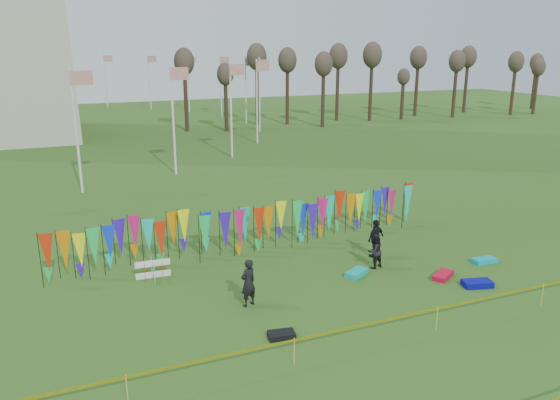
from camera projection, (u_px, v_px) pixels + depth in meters
name	position (u px, v px, depth m)	size (l,w,h in m)	color
ground	(320.00, 315.00, 19.43)	(160.00, 160.00, 0.00)	#284D15
banner_row	(258.00, 223.00, 25.40)	(18.64, 0.64, 2.14)	black
caution_tape_near	(351.00, 329.00, 16.90)	(26.00, 0.02, 0.90)	#DEDA04
tree_line	(391.00, 70.00, 68.65)	(53.92, 1.92, 7.84)	#3B2A1D
box_kite	(153.00, 269.00, 22.38)	(0.72, 0.72, 0.80)	red
person_left	(248.00, 283.00, 19.88)	(0.66, 0.48, 1.81)	black
person_mid	(375.00, 251.00, 23.33)	(0.75, 0.46, 1.55)	black
person_right	(376.00, 238.00, 24.52)	(1.04, 0.59, 1.77)	black
kite_bag_turquoise	(357.00, 273.00, 22.73)	(1.07, 0.53, 0.21)	#0BB3A8
kite_bag_blue	(477.00, 284.00, 21.68)	(1.14, 0.60, 0.24)	#090B95
kite_bag_red	(443.00, 275.00, 22.49)	(1.15, 0.53, 0.21)	red
kite_bag_black	(281.00, 335.00, 17.87)	(0.88, 0.51, 0.20)	black
kite_bag_teal	(484.00, 261.00, 24.03)	(1.08, 0.52, 0.21)	#0CA1B5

